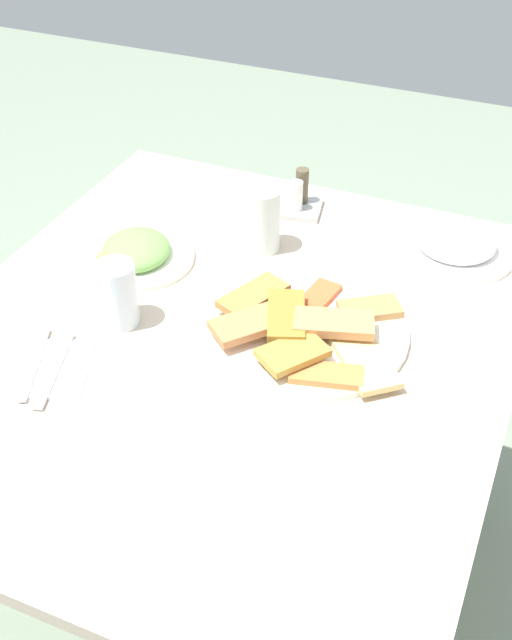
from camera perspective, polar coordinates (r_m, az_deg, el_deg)
The scene contains 11 objects.
ground_plane at distance 1.89m, azimuth -1.74°, elevation -19.50°, with size 6.00×6.00×0.00m, color gray.
dining_table at distance 1.37m, azimuth -2.28°, elevation -3.89°, with size 1.06×0.92×0.77m.
pide_platter at distance 1.30m, azimuth 3.61°, elevation -0.66°, with size 0.33×0.35×0.04m.
salad_plate_greens at distance 1.49m, azimuth -8.48°, elevation 4.75°, with size 0.21×0.21×0.05m.
salad_plate_rice at distance 1.54m, azimuth 13.98°, elevation 5.29°, with size 0.22×0.22×0.06m.
soda_can at distance 1.49m, azimuth 0.46°, elevation 7.12°, with size 0.07×0.07×0.12m, color silver.
drinking_glass at distance 1.32m, azimuth -9.82°, elevation 1.81°, with size 0.07×0.07×0.11m, color silver.
paper_napkin at distance 1.29m, azimuth -14.72°, elevation -3.32°, with size 0.14×0.14×0.00m, color white.
fork at distance 1.28m, azimuth -14.09°, elevation -3.40°, with size 0.17×0.02×0.01m, color silver.
spoon at distance 1.29m, azimuth -15.40°, elevation -2.96°, with size 0.17×0.01×0.01m, color silver.
condiment_caddy at distance 1.63m, azimuth 3.05°, elevation 8.51°, with size 0.11×0.11×0.08m.
Camera 1 is at (-0.91, -0.45, 1.60)m, focal length 45.21 mm.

